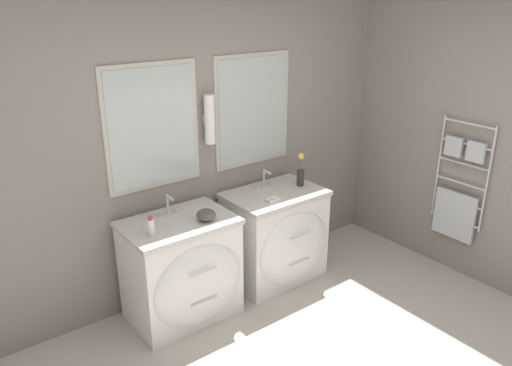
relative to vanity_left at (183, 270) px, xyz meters
name	(u,v)px	position (x,y,z in m)	size (l,w,h in m)	color
wall_back	(199,145)	(0.43, 0.40, 0.87)	(5.64, 0.17, 2.60)	gray
wall_right	(449,135)	(2.47, -0.67, 0.86)	(0.13, 3.83, 2.60)	gray
vanity_left	(183,270)	(0.00, 0.00, 0.00)	(0.87, 0.66, 0.86)	white
vanity_right	(277,236)	(0.98, 0.00, 0.00)	(0.87, 0.66, 0.86)	white
faucet_left	(168,206)	(0.00, 0.18, 0.50)	(0.17, 0.11, 0.17)	silver
faucet_right	(265,179)	(0.98, 0.18, 0.50)	(0.17, 0.11, 0.17)	silver
toiletry_bottle	(151,227)	(-0.27, -0.06, 0.49)	(0.06, 0.06, 0.15)	silver
amenity_bowl	(206,215)	(0.18, -0.09, 0.47)	(0.15, 0.15, 0.09)	#4C4742
flower_vase	(301,172)	(1.27, 0.03, 0.55)	(0.07, 0.07, 0.31)	#332D2D
soap_dish	(273,199)	(0.84, -0.11, 0.44)	(0.12, 0.08, 0.04)	white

